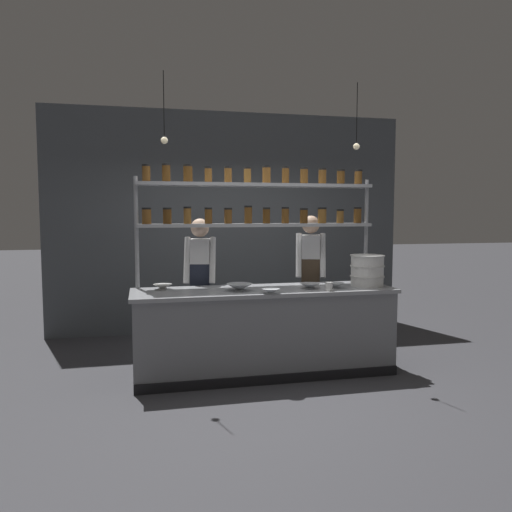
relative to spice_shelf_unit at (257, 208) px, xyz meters
name	(u,v)px	position (x,y,z in m)	size (l,w,h in m)	color
ground_plane	(264,373)	(0.00, -0.33, -1.79)	(40.00, 40.00, 0.00)	#3D3D42
back_wall	(230,223)	(0.00, 1.79, -0.20)	(5.19, 0.12, 3.17)	#4C5156
prep_counter	(264,331)	(0.00, -0.33, -1.33)	(2.79, 0.76, 0.92)	gray
spice_shelf_unit	(257,208)	(0.00, 0.00, 0.00)	(2.68, 0.28, 2.25)	#999BA0
chef_left	(200,280)	(-0.61, 0.24, -0.83)	(0.40, 0.33, 1.66)	black
chef_center	(310,274)	(0.75, 0.33, -0.81)	(0.42, 0.35, 1.69)	black
container_stack	(367,270)	(1.17, -0.38, -0.69)	(0.38, 0.38, 0.34)	white
prep_bowl_near_left	(163,287)	(-1.05, -0.13, -0.84)	(0.20, 0.20, 0.05)	silver
prep_bowl_center_front	(310,286)	(0.48, -0.42, -0.84)	(0.21, 0.21, 0.06)	#B2B7BC
prep_bowl_center_back	(271,291)	(-0.01, -0.65, -0.84)	(0.18, 0.18, 0.05)	silver
prep_bowl_near_right	(335,286)	(0.77, -0.44, -0.84)	(0.20, 0.20, 0.05)	#B2B7BC
prep_bowl_far_left	(239,287)	(-0.28, -0.40, -0.83)	(0.27, 0.27, 0.08)	#B2B7BC
serving_cup_front	(329,286)	(0.63, -0.61, -0.82)	(0.08, 0.08, 0.09)	silver
pendant_light_row	(265,140)	(0.01, -0.33, 0.70)	(2.12, 0.07, 0.71)	black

